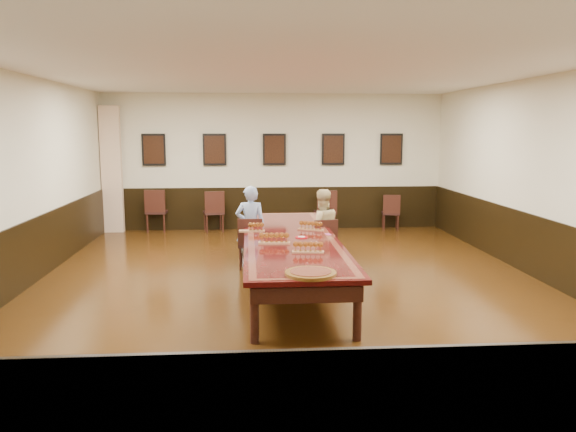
{
  "coord_description": "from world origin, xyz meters",
  "views": [
    {
      "loc": [
        -0.64,
        -8.33,
        2.38
      ],
      "look_at": [
        0.0,
        0.5,
        1.0
      ],
      "focal_mm": 35.0,
      "sensor_mm": 36.0,
      "label": 1
    }
  ],
  "objects": [
    {
      "name": "red_plate_grp",
      "position": [
        0.16,
        -0.07,
        0.76
      ],
      "size": [
        0.19,
        0.19,
        0.02
      ],
      "color": "#B80C16",
      "rests_on": "conference_table"
    },
    {
      "name": "flight_b",
      "position": [
        0.37,
        0.55,
        0.82
      ],
      "size": [
        0.43,
        0.29,
        0.15
      ],
      "color": "#9B6741",
      "rests_on": "conference_table"
    },
    {
      "name": "spare_chair_c",
      "position": [
        1.16,
        4.49,
        0.49
      ],
      "size": [
        0.49,
        0.53,
        0.99
      ],
      "primitive_type": null,
      "rotation": [
        0.0,
        0.0,
        3.21
      ],
      "color": "black",
      "rests_on": "floor"
    },
    {
      "name": "pink_phone",
      "position": [
        0.6,
        0.16,
        0.76
      ],
      "size": [
        0.09,
        0.14,
        0.01
      ],
      "primitive_type": "cube",
      "rotation": [
        0.0,
        0.0,
        0.21
      ],
      "color": "#CB4390",
      "rests_on": "conference_table"
    },
    {
      "name": "wall_back",
      "position": [
        0.0,
        5.01,
        1.6
      ],
      "size": [
        8.0,
        0.02,
        3.2
      ],
      "primitive_type": "cube",
      "color": "beige",
      "rests_on": "floor"
    },
    {
      "name": "flight_c",
      "position": [
        -0.27,
        -0.49,
        0.83
      ],
      "size": [
        0.46,
        0.17,
        0.17
      ],
      "color": "#9B6741",
      "rests_on": "conference_table"
    },
    {
      "name": "wall_left",
      "position": [
        -4.01,
        0.0,
        1.6
      ],
      "size": [
        0.02,
        10.0,
        3.2
      ],
      "primitive_type": "cube",
      "color": "beige",
      "rests_on": "floor"
    },
    {
      "name": "wall_right",
      "position": [
        4.01,
        0.0,
        1.6
      ],
      "size": [
        0.02,
        10.0,
        3.2
      ],
      "primitive_type": "cube",
      "color": "beige",
      "rests_on": "floor"
    },
    {
      "name": "flight_d",
      "position": [
        0.15,
        -1.11,
        0.82
      ],
      "size": [
        0.43,
        0.18,
        0.16
      ],
      "color": "#9B6741",
      "rests_on": "conference_table"
    },
    {
      "name": "wall_front",
      "position": [
        0.0,
        -5.01,
        1.6
      ],
      "size": [
        8.0,
        0.02,
        3.2
      ],
      "primitive_type": "cube",
      "color": "beige",
      "rests_on": "floor"
    },
    {
      "name": "floor",
      "position": [
        0.0,
        0.0,
        -0.01
      ],
      "size": [
        8.0,
        10.0,
        0.02
      ],
      "primitive_type": "cube",
      "color": "black",
      "rests_on": "ground"
    },
    {
      "name": "ceiling",
      "position": [
        0.0,
        0.0,
        3.21
      ],
      "size": [
        8.0,
        10.0,
        0.02
      ],
      "primitive_type": "cube",
      "color": "white",
      "rests_on": "floor"
    },
    {
      "name": "chair_man",
      "position": [
        -0.6,
        1.13,
        0.44
      ],
      "size": [
        0.43,
        0.47,
        0.89
      ],
      "primitive_type": null,
      "rotation": [
        0.0,
        0.0,
        3.11
      ],
      "color": "black",
      "rests_on": "floor"
    },
    {
      "name": "conference_table",
      "position": [
        0.0,
        0.0,
        0.61
      ],
      "size": [
        1.4,
        5.0,
        0.76
      ],
      "color": "black",
      "rests_on": "floor"
    },
    {
      "name": "carved_platter",
      "position": [
        0.06,
        -2.23,
        0.77
      ],
      "size": [
        0.68,
        0.68,
        0.05
      ],
      "color": "#5D3812",
      "rests_on": "conference_table"
    },
    {
      "name": "person_man",
      "position": [
        -0.6,
        1.23,
        0.71
      ],
      "size": [
        0.53,
        0.36,
        1.42
      ],
      "primitive_type": "imported",
      "rotation": [
        0.0,
        0.0,
        3.11
      ],
      "color": "#4A73BA",
      "rests_on": "floor"
    },
    {
      "name": "spare_chair_a",
      "position": [
        -2.76,
        4.8,
        0.5
      ],
      "size": [
        0.48,
        0.52,
        1.0
      ],
      "primitive_type": null,
      "rotation": [
        0.0,
        0.0,
        3.12
      ],
      "color": "black",
      "rests_on": "floor"
    },
    {
      "name": "posters",
      "position": [
        0.0,
        4.94,
        1.9
      ],
      "size": [
        6.14,
        0.04,
        0.74
      ],
      "color": "black",
      "rests_on": "wall_back"
    },
    {
      "name": "person_woman",
      "position": [
        0.63,
        1.15,
        0.68
      ],
      "size": [
        0.75,
        0.62,
        1.36
      ],
      "primitive_type": "imported",
      "rotation": [
        0.0,
        0.0,
        3.3
      ],
      "color": "beige",
      "rests_on": "floor"
    },
    {
      "name": "flight_a",
      "position": [
        -0.55,
        0.5,
        0.82
      ],
      "size": [
        0.42,
        0.15,
        0.15
      ],
      "color": "#9B6741",
      "rests_on": "conference_table"
    },
    {
      "name": "curtain",
      "position": [
        -3.75,
        4.82,
        1.45
      ],
      "size": [
        0.45,
        0.18,
        2.9
      ],
      "primitive_type": "cube",
      "color": "beige",
      "rests_on": "floor"
    },
    {
      "name": "spare_chair_d",
      "position": [
        2.75,
        4.66,
        0.43
      ],
      "size": [
        0.46,
        0.49,
        0.85
      ],
      "primitive_type": null,
      "rotation": [
        0.0,
        0.0,
        3.0
      ],
      "color": "black",
      "rests_on": "floor"
    },
    {
      "name": "wainscoting",
      "position": [
        0.0,
        0.0,
        0.5
      ],
      "size": [
        8.0,
        10.0,
        1.0
      ],
      "color": "black",
      "rests_on": "floor"
    },
    {
      "name": "chair_woman",
      "position": [
        0.64,
        1.06,
        0.43
      ],
      "size": [
        0.47,
        0.5,
        0.87
      ],
      "primitive_type": null,
      "rotation": [
        0.0,
        0.0,
        3.3
      ],
      "color": "black",
      "rests_on": "floor"
    },
    {
      "name": "spare_chair_b",
      "position": [
        -1.44,
        4.7,
        0.48
      ],
      "size": [
        0.54,
        0.57,
        0.97
      ],
      "primitive_type": null,
      "rotation": [
        0.0,
        0.0,
        3.34
      ],
      "color": "black",
      "rests_on": "floor"
    }
  ]
}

